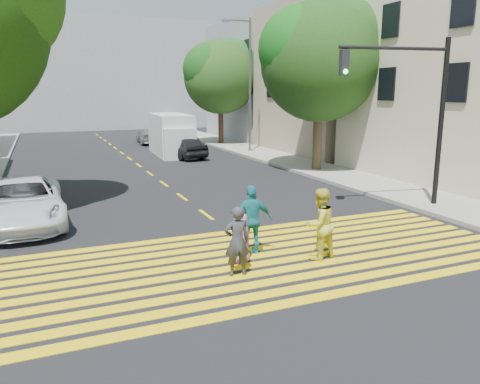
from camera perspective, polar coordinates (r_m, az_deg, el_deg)
ground at (r=10.99m, az=6.21°, el=-10.23°), size 120.00×120.00×0.00m
sidewalk_right at (r=27.71m, az=6.53°, el=3.59°), size 3.00×60.00×0.15m
crosswalk at (r=12.03m, az=3.24°, el=-8.11°), size 13.40×5.30×0.01m
lane_line at (r=32.01m, az=-13.79°, el=4.34°), size 0.12×34.40×0.01m
building_right_tan at (r=34.30m, az=13.11°, el=13.25°), size 10.00×10.00×10.00m
building_right_grey at (r=43.70m, az=4.42°, el=13.22°), size 10.00×10.00×10.00m
backdrop_block at (r=57.09m, az=-18.43°, el=13.41°), size 30.00×8.00×12.00m
tree_right_near at (r=24.94m, az=9.93°, el=16.11°), size 7.97×7.68×8.81m
tree_right_far at (r=37.47m, az=-2.31°, el=14.28°), size 6.30×5.74×8.23m
pedestrian_man at (r=10.73m, az=-0.37°, el=-6.03°), size 0.63×0.44×1.65m
pedestrian_woman at (r=11.91m, az=9.67°, el=-3.89°), size 1.00×0.84×1.83m
pedestrian_child at (r=11.58m, az=0.10°, el=-5.63°), size 0.71×0.56×1.27m
pedestrian_extra at (r=12.13m, az=1.48°, el=-3.43°), size 1.13×0.62×1.82m
white_sedan at (r=16.30m, az=-24.98°, el=-1.17°), size 2.52×5.31×1.47m
dark_car_near at (r=30.16m, az=-6.79°, el=5.54°), size 2.23×4.46×1.46m
silver_car at (r=38.95m, az=-11.05°, el=6.71°), size 2.05×4.36×1.23m
dark_car_parked at (r=36.52m, az=-7.05°, el=6.48°), size 1.83×3.85×1.22m
white_van at (r=31.61m, az=-8.30°, el=6.79°), size 2.45×5.80×2.69m
traffic_signal at (r=17.53m, az=20.53°, el=10.43°), size 4.04×0.95×5.98m
street_lamp at (r=32.10m, az=0.91°, el=13.82°), size 2.01×0.35×8.87m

